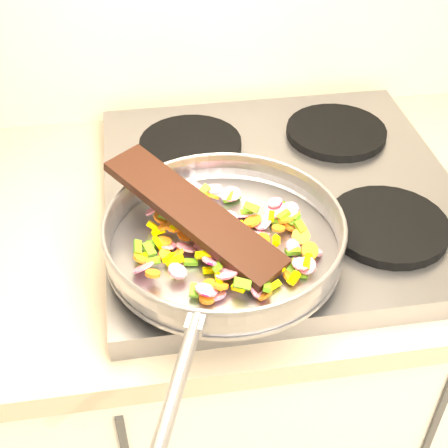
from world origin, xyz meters
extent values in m
cube|color=#939399|center=(-0.70, 1.67, 0.92)|extent=(0.60, 0.60, 0.04)
cylinder|color=black|center=(-0.84, 1.52, 0.95)|extent=(0.19, 0.19, 0.02)
cylinder|color=black|center=(-0.56, 1.52, 0.95)|extent=(0.19, 0.19, 0.02)
cylinder|color=black|center=(-0.84, 1.81, 0.95)|extent=(0.19, 0.19, 0.02)
cylinder|color=black|center=(-0.56, 1.81, 0.95)|extent=(0.19, 0.19, 0.02)
cylinder|color=#9E9EA5|center=(-0.82, 1.50, 0.96)|extent=(0.35, 0.35, 0.01)
torus|color=#9E9EA5|center=(-0.82, 1.50, 0.99)|extent=(0.39, 0.39, 0.05)
torus|color=#9E9EA5|center=(-0.82, 1.50, 1.01)|extent=(0.35, 0.35, 0.01)
cylinder|color=#9E9EA5|center=(-0.92, 1.25, 1.00)|extent=(0.08, 0.18, 0.02)
cube|color=#9E9EA5|center=(-0.89, 1.33, 1.00)|extent=(0.03, 0.04, 0.02)
cube|color=#529216|center=(-0.93, 1.51, 0.97)|extent=(0.02, 0.02, 0.01)
cube|color=#F9EA00|center=(-0.83, 1.58, 0.97)|extent=(0.02, 0.02, 0.02)
cylinder|color=orange|center=(-0.77, 1.48, 0.98)|extent=(0.03, 0.02, 0.03)
cylinder|color=orange|center=(-0.93, 1.44, 0.98)|extent=(0.03, 0.03, 0.02)
cylinder|color=#DD1552|center=(-0.83, 1.43, 0.98)|extent=(0.04, 0.04, 0.02)
cube|color=#529216|center=(-0.72, 1.43, 0.97)|extent=(0.02, 0.03, 0.02)
cylinder|color=orange|center=(-0.73, 1.53, 0.98)|extent=(0.03, 0.03, 0.02)
cube|color=#529216|center=(-0.82, 1.50, 0.97)|extent=(0.02, 0.02, 0.02)
cylinder|color=#DD1552|center=(-0.90, 1.59, 0.97)|extent=(0.03, 0.03, 0.02)
cube|color=#F9EA00|center=(-0.86, 1.62, 0.98)|extent=(0.02, 0.02, 0.02)
cube|color=#529216|center=(-0.80, 1.61, 0.97)|extent=(0.02, 0.03, 0.01)
cube|color=#F9EA00|center=(-0.86, 1.47, 0.98)|extent=(0.03, 0.02, 0.02)
cube|color=#F9EA00|center=(-0.76, 1.43, 0.98)|extent=(0.01, 0.02, 0.01)
cube|color=#529216|center=(-0.81, 1.46, 0.97)|extent=(0.02, 0.02, 0.02)
cube|color=#F9EA00|center=(-0.83, 1.45, 0.98)|extent=(0.02, 0.02, 0.02)
cube|color=#529216|center=(-0.93, 1.51, 0.97)|extent=(0.02, 0.02, 0.01)
cube|color=#529216|center=(-0.77, 1.46, 0.97)|extent=(0.03, 0.02, 0.01)
cylinder|color=#DD1552|center=(-0.84, 1.53, 0.98)|extent=(0.04, 0.04, 0.02)
cube|color=#529216|center=(-0.74, 1.54, 0.97)|extent=(0.02, 0.02, 0.01)
cube|color=#F9EA00|center=(-0.91, 1.48, 0.97)|extent=(0.02, 0.03, 0.02)
cylinder|color=#DD1552|center=(-0.85, 1.45, 0.98)|extent=(0.03, 0.03, 0.02)
cube|color=#529216|center=(-0.84, 1.59, 0.97)|extent=(0.01, 0.02, 0.01)
cube|color=#529216|center=(-0.84, 1.60, 0.98)|extent=(0.02, 0.02, 0.01)
cylinder|color=orange|center=(-0.95, 1.48, 0.97)|extent=(0.02, 0.03, 0.02)
cylinder|color=orange|center=(-0.91, 1.56, 0.98)|extent=(0.03, 0.03, 0.01)
cylinder|color=#DD1552|center=(-0.77, 1.51, 0.97)|extent=(0.05, 0.04, 0.03)
cylinder|color=orange|center=(-0.87, 1.53, 0.98)|extent=(0.04, 0.03, 0.03)
cube|color=#529216|center=(-0.73, 1.47, 0.97)|extent=(0.02, 0.01, 0.01)
cube|color=#F9EA00|center=(-0.77, 1.40, 0.97)|extent=(0.03, 0.02, 0.01)
cylinder|color=orange|center=(-0.78, 1.46, 0.98)|extent=(0.03, 0.04, 0.02)
cylinder|color=orange|center=(-0.74, 1.42, 0.97)|extent=(0.03, 0.03, 0.02)
cylinder|color=#DD1552|center=(-0.88, 1.50, 0.97)|extent=(0.04, 0.03, 0.02)
cube|color=#529216|center=(-0.88, 1.41, 0.97)|extent=(0.02, 0.02, 0.01)
cube|color=#529216|center=(-0.72, 1.52, 0.98)|extent=(0.02, 0.02, 0.01)
cube|color=#529216|center=(-0.90, 1.55, 0.98)|extent=(0.02, 0.02, 0.02)
cube|color=#529216|center=(-0.74, 1.43, 0.97)|extent=(0.02, 0.02, 0.02)
cylinder|color=orange|center=(-0.71, 1.45, 0.98)|extent=(0.03, 0.02, 0.03)
cube|color=#529216|center=(-0.73, 1.53, 0.99)|extent=(0.02, 0.02, 0.01)
cube|color=#529216|center=(-0.79, 1.61, 0.97)|extent=(0.02, 0.02, 0.01)
cube|color=#529216|center=(-0.71, 1.51, 0.98)|extent=(0.02, 0.02, 0.01)
cylinder|color=orange|center=(-0.85, 1.52, 0.98)|extent=(0.03, 0.03, 0.01)
cylinder|color=#DD1552|center=(-0.73, 1.43, 0.98)|extent=(0.03, 0.03, 0.00)
cylinder|color=#DD1552|center=(-0.76, 1.53, 0.97)|extent=(0.03, 0.04, 0.02)
cube|color=#F9EA00|center=(-0.74, 1.41, 0.97)|extent=(0.02, 0.02, 0.02)
cylinder|color=#DD1552|center=(-0.70, 1.46, 0.97)|extent=(0.04, 0.03, 0.02)
cube|color=#529216|center=(-0.85, 1.51, 0.98)|extent=(0.02, 0.02, 0.01)
cylinder|color=orange|center=(-0.77, 1.54, 0.97)|extent=(0.04, 0.04, 0.02)
cylinder|color=#DD1552|center=(-0.95, 1.46, 0.98)|extent=(0.04, 0.04, 0.03)
cube|color=#F9EA00|center=(-0.78, 1.51, 0.97)|extent=(0.02, 0.02, 0.01)
cylinder|color=orange|center=(-0.82, 1.43, 0.98)|extent=(0.03, 0.03, 0.02)
cylinder|color=orange|center=(-0.91, 1.60, 0.96)|extent=(0.03, 0.03, 0.01)
cylinder|color=#DD1552|center=(-0.82, 1.63, 0.97)|extent=(0.03, 0.03, 0.01)
cylinder|color=orange|center=(-0.88, 1.57, 0.97)|extent=(0.02, 0.02, 0.02)
cube|color=#F9EA00|center=(-0.90, 1.47, 0.97)|extent=(0.03, 0.01, 0.02)
cube|color=#F9EA00|center=(-0.72, 1.43, 0.98)|extent=(0.02, 0.02, 0.01)
cube|color=#F9EA00|center=(-0.92, 1.51, 0.97)|extent=(0.02, 0.02, 0.01)
cylinder|color=orange|center=(-0.84, 1.41, 0.98)|extent=(0.02, 0.02, 0.02)
cube|color=#529216|center=(-0.86, 1.50, 0.99)|extent=(0.01, 0.02, 0.01)
cylinder|color=orange|center=(-0.86, 1.42, 0.97)|extent=(0.03, 0.04, 0.02)
cube|color=#529216|center=(-0.95, 1.50, 0.98)|extent=(0.01, 0.02, 0.01)
cube|color=#F9EA00|center=(-0.83, 1.55, 0.98)|extent=(0.02, 0.02, 0.02)
cube|color=#F9EA00|center=(-0.71, 1.46, 0.97)|extent=(0.02, 0.02, 0.02)
cube|color=#F9EA00|center=(-0.81, 1.46, 0.97)|extent=(0.03, 0.02, 0.01)
cube|color=#529216|center=(-0.93, 1.50, 0.97)|extent=(0.02, 0.03, 0.01)
cube|color=#529216|center=(-0.84, 1.44, 0.98)|extent=(0.01, 0.03, 0.02)
cube|color=#529216|center=(-0.86, 1.56, 0.97)|extent=(0.02, 0.02, 0.02)
cube|color=#529216|center=(-0.82, 1.40, 0.99)|extent=(0.03, 0.02, 0.02)
cylinder|color=#DD1552|center=(-0.74, 1.56, 0.97)|extent=(0.05, 0.05, 0.01)
cube|color=#F9EA00|center=(-0.92, 1.55, 0.97)|extent=(0.02, 0.02, 0.02)
cube|color=#F9EA00|center=(-0.86, 1.57, 0.97)|extent=(0.03, 0.02, 0.01)
cylinder|color=#DD1552|center=(-0.85, 1.61, 0.96)|extent=(0.04, 0.04, 0.02)
cube|color=#F9EA00|center=(-0.79, 1.52, 0.98)|extent=(0.01, 0.03, 0.02)
cylinder|color=#DD1552|center=(-0.90, 1.44, 0.98)|extent=(0.04, 0.04, 0.02)
cube|color=#F9EA00|center=(-0.91, 1.47, 0.97)|extent=(0.01, 0.02, 0.02)
cylinder|color=orange|center=(-0.74, 1.51, 0.98)|extent=(0.03, 0.03, 0.01)
cube|color=#F9EA00|center=(-0.84, 1.42, 0.98)|extent=(0.01, 0.03, 0.01)
cube|color=#F9EA00|center=(-0.71, 1.55, 0.97)|extent=(0.02, 0.01, 0.02)
cylinder|color=#DD1552|center=(-0.91, 1.51, 0.97)|extent=(0.03, 0.03, 0.02)
cube|color=#529216|center=(-0.93, 1.47, 0.97)|extent=(0.02, 0.01, 0.02)
cube|color=#F9EA00|center=(-0.94, 1.49, 0.97)|extent=(0.02, 0.02, 0.01)
cube|color=#F9EA00|center=(-0.80, 1.52, 0.98)|extent=(0.02, 0.01, 0.02)
cube|color=#529216|center=(-0.73, 1.56, 0.97)|extent=(0.02, 0.03, 0.01)
cylinder|color=orange|center=(-0.83, 1.59, 0.99)|extent=(0.02, 0.02, 0.02)
cylinder|color=#DD1552|center=(-0.79, 1.57, 0.96)|extent=(0.05, 0.04, 0.03)
cylinder|color=#DD1552|center=(-0.86, 1.54, 0.97)|extent=(0.04, 0.04, 0.02)
cylinder|color=orange|center=(-0.91, 1.54, 0.98)|extent=(0.03, 0.03, 0.02)
cylinder|color=orange|center=(-0.91, 1.49, 0.97)|extent=(0.03, 0.03, 0.01)
cylinder|color=#DD1552|center=(-0.73, 1.48, 0.97)|extent=(0.03, 0.03, 0.02)
cylinder|color=orange|center=(-0.88, 1.53, 0.97)|extent=(0.03, 0.03, 0.01)
cube|color=#F9EA00|center=(-0.75, 1.54, 0.98)|extent=(0.01, 0.02, 0.01)
cube|color=#F9EA00|center=(-0.92, 1.54, 0.97)|extent=(0.02, 0.01, 0.02)
cube|color=#529216|center=(-0.88, 1.47, 0.97)|extent=(0.02, 0.01, 0.01)
cylinder|color=#DD1552|center=(-0.86, 1.40, 0.98)|extent=(0.04, 0.04, 0.02)
cylinder|color=orange|center=(-0.71, 1.50, 0.97)|extent=(0.04, 0.04, 0.02)
cylinder|color=orange|center=(-0.90, 1.56, 0.98)|extent=(0.03, 0.02, 0.02)
cube|color=#529216|center=(-0.71, 1.53, 0.98)|extent=(0.02, 0.02, 0.01)
cube|color=#F9EA00|center=(-0.85, 1.45, 0.97)|extent=(0.02, 0.01, 0.01)
cube|color=#F9EA00|center=(-0.86, 1.61, 0.98)|extent=(0.02, 0.01, 0.02)
cube|color=#F9EA00|center=(-0.81, 1.52, 0.98)|extent=(0.02, 0.02, 0.02)
cylinder|color=#DD1552|center=(-0.77, 1.45, 0.97)|extent=(0.05, 0.04, 0.02)
cylinder|color=#DD1552|center=(-0.72, 1.54, 0.99)|extent=(0.04, 0.04, 0.02)
cylinder|color=orange|center=(-0.89, 1.53, 0.98)|extent=(0.03, 0.03, 0.01)
cube|color=#F9EA00|center=(-0.81, 1.45, 0.97)|extent=(0.03, 0.01, 0.02)
cylinder|color=#DD1552|center=(-0.81, 1.49, 0.97)|extent=(0.03, 0.03, 0.02)
cube|color=#529216|center=(-0.72, 1.57, 0.97)|extent=(0.02, 0.02, 0.01)
cylinder|color=#DD1552|center=(-0.79, 1.40, 0.97)|extent=(0.03, 0.03, 0.02)
cube|color=#529216|center=(-0.77, 1.56, 0.99)|extent=(0.03, 0.02, 0.01)
cylinder|color=orange|center=(-0.91, 1.52, 0.97)|extent=(0.03, 0.03, 0.01)
cylinder|color=#DD1552|center=(-0.92, 1.58, 0.98)|extent=(0.03, 0.04, 0.03)
cube|color=#F9EA00|center=(-0.89, 1.53, 0.99)|extent=(0.03, 0.02, 0.01)
cylinder|color=#DD1552|center=(-0.81, 1.55, 0.97)|extent=(0.04, 0.04, 0.02)
cylinder|color=#DD1552|center=(-0.85, 1.51, 0.97)|extent=(0.04, 0.04, 0.03)
cube|color=#F9EA00|center=(-0.85, 1.50, 0.97)|extent=(0.02, 0.02, 0.02)
cube|color=#F9EA00|center=(-0.82, 1.46, 0.97)|extent=(0.03, 0.02, 0.01)
cylinder|color=orange|center=(-0.81, 1.45, 0.98)|extent=(0.02, 0.03, 0.02)
cube|color=#529216|center=(-0.84, 1.62, 0.98)|extent=(0.02, 0.02, 0.02)
cylinder|color=#DD1552|center=(-0.85, 1.49, 0.97)|extent=(0.03, 0.02, 0.03)
cylinder|color=#DD1552|center=(-0.80, 1.51, 0.98)|extent=(0.03, 0.03, 0.02)
cube|color=#529216|center=(-0.80, 1.49, 0.99)|extent=(0.02, 0.02, 0.01)
cylinder|color=#DD1552|center=(-0.85, 1.63, 0.98)|extent=(0.04, 0.05, 0.03)
cylinder|color=#DD1552|center=(-0.85, 1.54, 0.97)|extent=(0.03, 0.03, 0.02)
cube|color=#529216|center=(-0.78, 1.39, 0.98)|extent=(0.02, 0.03, 0.02)
cylinder|color=orange|center=(-0.89, 1.48, 0.97)|extent=(0.02, 0.03, 0.02)
cylinder|color=orange|center=(-0.72, 1.52, 0.97)|extent=(0.03, 0.03, 0.02)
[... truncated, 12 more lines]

